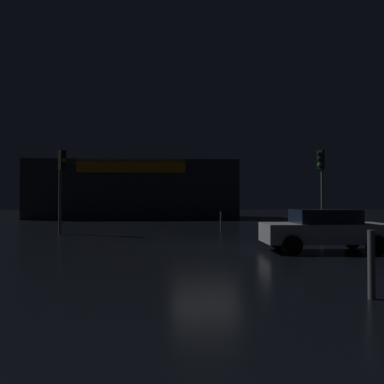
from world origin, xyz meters
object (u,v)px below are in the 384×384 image
traffic_signal_cross_left (321,173)px  store_building (135,190)px  traffic_signal_main (61,176)px  car_near (324,230)px

traffic_signal_cross_left → store_building: bearing=120.8°
traffic_signal_main → traffic_signal_cross_left: 13.64m
car_near → traffic_signal_cross_left: bearing=69.9°
traffic_signal_cross_left → car_near: traffic_signal_cross_left is taller
traffic_signal_main → car_near: bearing=-36.6°
car_near → store_building: bearing=106.9°
traffic_signal_cross_left → car_near: size_ratio=1.08×
traffic_signal_cross_left → car_near: 9.13m
store_building → traffic_signal_main: bearing=-96.8°
traffic_signal_main → car_near: traffic_signal_main is taller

